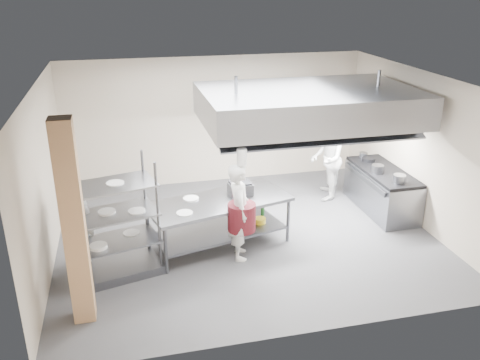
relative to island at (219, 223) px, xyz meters
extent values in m
plane|color=#3B3B3E|center=(0.57, 0.25, -0.46)|extent=(7.00, 7.00, 0.00)
plane|color=silver|center=(0.57, 0.25, 2.54)|extent=(7.00, 7.00, 0.00)
plane|color=#BCAB95|center=(0.57, 3.25, 1.04)|extent=(7.00, 0.00, 7.00)
plane|color=#BCAB95|center=(-2.93, 0.25, 1.04)|extent=(0.00, 6.00, 6.00)
plane|color=#BCAB95|center=(4.07, 0.25, 1.04)|extent=(0.00, 6.00, 6.00)
cube|color=#E4AB74|center=(-2.33, -1.65, 1.04)|extent=(0.30, 0.30, 3.00)
cube|color=gray|center=(1.87, 0.65, 1.94)|extent=(4.00, 2.50, 0.60)
cube|color=white|center=(0.97, 0.65, 1.62)|extent=(1.60, 0.12, 0.04)
cube|color=white|center=(2.77, 0.65, 1.62)|extent=(1.60, 0.12, 0.04)
cube|color=gray|center=(2.37, 3.09, 1.04)|extent=(1.50, 0.28, 0.04)
cube|color=gray|center=(0.00, 0.00, 0.42)|extent=(2.75, 1.68, 0.06)
cube|color=slate|center=(0.00, 0.00, -0.16)|extent=(2.53, 1.53, 0.04)
cube|color=gray|center=(3.65, 0.75, -0.04)|extent=(0.80, 2.00, 0.84)
cube|color=black|center=(3.65, 0.75, 0.41)|extent=(0.78, 1.96, 0.06)
imported|color=silver|center=(0.27, -0.47, 0.42)|extent=(0.49, 0.68, 1.75)
imported|color=silver|center=(2.74, 1.63, 0.47)|extent=(0.99, 1.10, 1.85)
imported|color=silver|center=(-2.43, -0.19, 0.38)|extent=(0.82, 1.05, 1.66)
cube|color=slate|center=(0.44, 0.20, 0.56)|extent=(0.44, 0.35, 0.21)
cube|color=olive|center=(0.49, 0.05, -0.06)|extent=(0.37, 0.27, 0.15)
cylinder|color=gray|center=(3.45, 0.64, 0.53)|extent=(0.24, 0.24, 0.17)
cylinder|color=white|center=(-1.81, -0.55, 0.18)|extent=(0.28, 0.28, 0.05)
camera|label=1|loc=(-1.56, -8.18, 4.17)|focal=38.00mm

